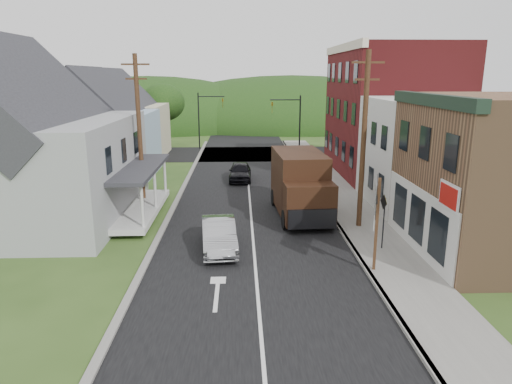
{
  "coord_description": "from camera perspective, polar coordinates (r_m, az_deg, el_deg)",
  "views": [
    {
      "loc": [
        -0.6,
        -19.05,
        7.81
      ],
      "look_at": [
        0.17,
        2.75,
        2.2
      ],
      "focal_mm": 32.0,
      "sensor_mm": 36.0,
      "label": 1
    }
  ],
  "objects": [
    {
      "name": "house_blue",
      "position": [
        37.75,
        -18.17,
        7.45
      ],
      "size": [
        7.14,
        8.16,
        7.28
      ],
      "color": "#9ABAD2",
      "rests_on": "ground"
    },
    {
      "name": "utility_pole_left",
      "position": [
        27.87,
        -14.37,
        7.48
      ],
      "size": [
        1.6,
        0.26,
        9.0
      ],
      "color": "#472D19",
      "rests_on": "ground"
    },
    {
      "name": "house_gray",
      "position": [
        27.76,
        -26.39,
        5.52
      ],
      "size": [
        10.2,
        12.24,
        8.35
      ],
      "color": "#9D9FA2",
      "rests_on": "ground"
    },
    {
      "name": "route_sign_cluster",
      "position": [
        18.58,
        14.79,
        -2.32
      ],
      "size": [
        0.69,
        2.1,
        3.8
      ],
      "rotation": [
        0.0,
        0.0,
        -0.29
      ],
      "color": "#472D19",
      "rests_on": "sidewalk_right"
    },
    {
      "name": "tree_left_c",
      "position": [
        43.21,
        -27.72,
        10.32
      ],
      "size": [
        5.8,
        5.8,
        8.41
      ],
      "color": "#382616",
      "rests_on": "ground"
    },
    {
      "name": "forested_ridge",
      "position": [
        74.47,
        -1.58,
        8.39
      ],
      "size": [
        90.0,
        30.0,
        16.0
      ],
      "primitive_type": "ellipsoid",
      "color": "black",
      "rests_on": "ground"
    },
    {
      "name": "road",
      "position": [
        30.09,
        -0.82,
        -0.63
      ],
      "size": [
        9.0,
        90.0,
        0.02
      ],
      "primitive_type": "cube",
      "color": "black",
      "rests_on": "ground"
    },
    {
      "name": "cross_road",
      "position": [
        46.71,
        -1.27,
        4.79
      ],
      "size": [
        60.0,
        9.0,
        0.02
      ],
      "primitive_type": "cube",
      "color": "black",
      "rests_on": "ground"
    },
    {
      "name": "curb_left",
      "position": [
        28.43,
        -10.15,
        -1.63
      ],
      "size": [
        0.3,
        55.0,
        0.12
      ],
      "primitive_type": "cube",
      "color": "slate",
      "rests_on": "ground"
    },
    {
      "name": "curb_right",
      "position": [
        28.6,
        8.42,
        -1.43
      ],
      "size": [
        0.2,
        55.0,
        0.15
      ],
      "primitive_type": "cube",
      "color": "slate",
      "rests_on": "ground"
    },
    {
      "name": "storefront_tan",
      "position": [
        22.87,
        29.38,
        1.68
      ],
      "size": [
        8.0,
        8.0,
        7.0
      ],
      "primitive_type": "cube",
      "color": "brown",
      "rests_on": "ground"
    },
    {
      "name": "dark_sedan",
      "position": [
        34.65,
        -1.99,
        2.55
      ],
      "size": [
        1.72,
        4.07,
        1.37
      ],
      "primitive_type": "imported",
      "rotation": [
        0.0,
        0.0,
        -0.02
      ],
      "color": "black",
      "rests_on": "ground"
    },
    {
      "name": "traffic_signal_right",
      "position": [
        43.03,
        4.57,
        8.97
      ],
      "size": [
        2.87,
        0.2,
        6.0
      ],
      "color": "black",
      "rests_on": "ground"
    },
    {
      "name": "ground",
      "position": [
        20.6,
        -0.21,
        -7.86
      ],
      "size": [
        120.0,
        120.0,
        0.0
      ],
      "primitive_type": "plane",
      "color": "#2D4719",
      "rests_on": "ground"
    },
    {
      "name": "traffic_signal_left",
      "position": [
        49.86,
        -6.38,
        9.67
      ],
      "size": [
        2.87,
        0.2,
        6.0
      ],
      "color": "black",
      "rests_on": "ground"
    },
    {
      "name": "warning_sign",
      "position": [
        21.21,
        15.66,
        -2.68
      ],
      "size": [
        0.14,
        0.7,
        2.53
      ],
      "rotation": [
        0.0,
        0.0,
        0.11
      ],
      "color": "black",
      "rests_on": "sidewalk_right"
    },
    {
      "name": "utility_pole_right",
      "position": [
        23.6,
        13.3,
        6.36
      ],
      "size": [
        1.6,
        0.26,
        9.0
      ],
      "color": "#472D19",
      "rests_on": "ground"
    },
    {
      "name": "house_cream",
      "position": [
        46.54,
        -15.76,
        8.81
      ],
      "size": [
        7.14,
        8.16,
        7.28
      ],
      "color": "beige",
      "rests_on": "ground"
    },
    {
      "name": "tree_left_d",
      "position": [
        51.82,
        -11.57,
        10.9
      ],
      "size": [
        4.8,
        4.8,
        6.94
      ],
      "color": "#382616",
      "rests_on": "ground"
    },
    {
      "name": "storefront_red",
      "position": [
        38.07,
        16.42,
        9.61
      ],
      "size": [
        8.0,
        12.0,
        10.0
      ],
      "primitive_type": "cube",
      "color": "maroon",
      "rests_on": "ground"
    },
    {
      "name": "storefront_white",
      "position": [
        29.45,
        21.9,
        4.47
      ],
      "size": [
        8.0,
        7.0,
        6.5
      ],
      "primitive_type": "cube",
      "color": "silver",
      "rests_on": "ground"
    },
    {
      "name": "silver_sedan",
      "position": [
        21.02,
        -4.65,
        -5.38
      ],
      "size": [
        1.89,
        4.41,
        1.41
      ],
      "primitive_type": "imported",
      "rotation": [
        0.0,
        0.0,
        0.09
      ],
      "color": "#A5A5A9",
      "rests_on": "ground"
    },
    {
      "name": "delivery_van",
      "position": [
        25.77,
        5.58,
        0.9
      ],
      "size": [
        2.98,
        6.55,
        3.59
      ],
      "rotation": [
        0.0,
        0.0,
        0.06
      ],
      "color": "black",
      "rests_on": "ground"
    },
    {
      "name": "sidewalk_right",
      "position": [
        28.88,
        11.06,
        -1.39
      ],
      "size": [
        2.8,
        55.0,
        0.15
      ],
      "primitive_type": "cube",
      "color": "slate",
      "rests_on": "ground"
    }
  ]
}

